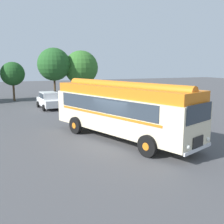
% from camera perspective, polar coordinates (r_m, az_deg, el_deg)
% --- Properties ---
extents(ground_plane, '(120.00, 120.00, 0.00)m').
position_cam_1_polar(ground_plane, '(15.07, 1.22, -6.87)').
color(ground_plane, '#474749').
extents(vintage_bus, '(5.89, 10.30, 3.49)m').
position_cam_1_polar(vintage_bus, '(15.58, 2.11, 0.86)').
color(vintage_bus, beige).
rests_on(vintage_bus, ground).
extents(car_near_left, '(2.24, 4.34, 1.66)m').
position_cam_1_polar(car_near_left, '(27.47, -13.51, 2.51)').
color(car_near_left, silver).
rests_on(car_near_left, ground).
extents(car_mid_left, '(2.17, 4.30, 1.66)m').
position_cam_1_polar(car_mid_left, '(27.39, -6.93, 2.70)').
color(car_mid_left, '#4C5156').
rests_on(car_mid_left, ground).
extents(tree_centre, '(2.88, 2.88, 4.76)m').
position_cam_1_polar(tree_centre, '(34.43, -20.90, 7.80)').
color(tree_centre, '#4C3823').
rests_on(tree_centre, ground).
extents(tree_right_of_centre, '(4.14, 4.14, 6.52)m').
position_cam_1_polar(tree_right_of_centre, '(34.46, -12.63, 10.21)').
color(tree_right_of_centre, '#4C3823').
rests_on(tree_right_of_centre, ground).
extents(tree_far_right, '(4.48, 4.48, 6.26)m').
position_cam_1_polar(tree_far_right, '(35.30, -6.77, 9.73)').
color(tree_far_right, '#4C3823').
rests_on(tree_far_right, ground).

